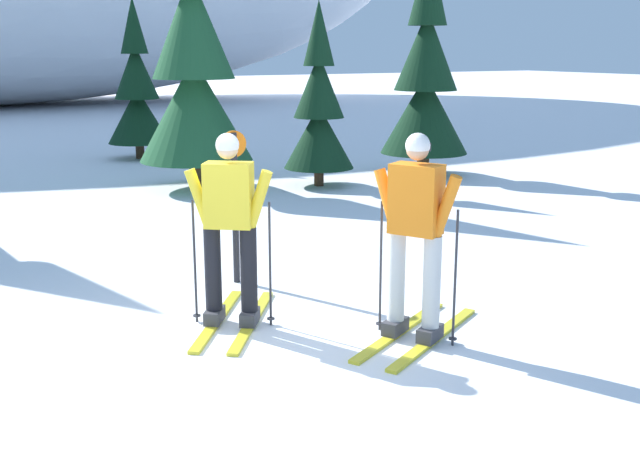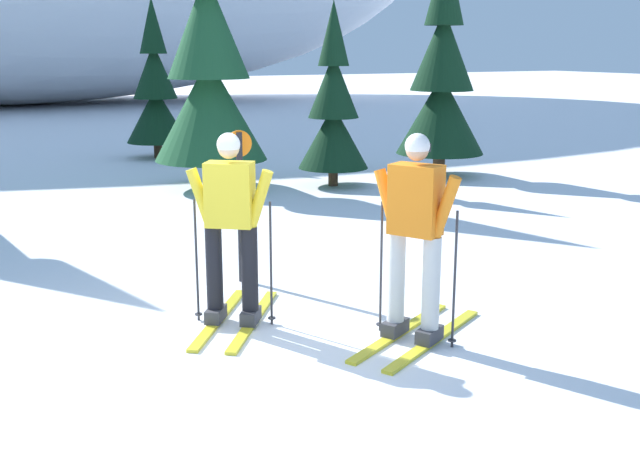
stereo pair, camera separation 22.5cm
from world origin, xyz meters
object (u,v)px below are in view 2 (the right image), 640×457
(skier_orange_jacket, at_px, (415,235))
(trail_marker_post, at_px, (240,198))
(pine_tree_far_right, at_px, (442,81))
(pine_tree_center_right, at_px, (155,92))
(pine_tree_right, at_px, (333,110))
(pine_tree_center, at_px, (208,66))
(skier_yellow_jacket, at_px, (231,226))

(skier_orange_jacket, bearing_deg, trail_marker_post, 106.82)
(pine_tree_far_right, bearing_deg, skier_orange_jacket, -126.61)
(skier_orange_jacket, height_order, pine_tree_center_right, pine_tree_center_right)
(skier_orange_jacket, distance_m, pine_tree_right, 7.69)
(trail_marker_post, bearing_deg, pine_tree_far_right, 39.05)
(pine_tree_far_right, bearing_deg, pine_tree_center, 171.41)
(skier_orange_jacket, xyz_separation_m, skier_yellow_jacket, (-1.24, 1.07, -0.02))
(skier_orange_jacket, distance_m, pine_tree_far_right, 8.98)
(pine_tree_center, relative_size, pine_tree_right, 1.56)
(pine_tree_right, height_order, trail_marker_post, pine_tree_right)
(pine_tree_right, xyz_separation_m, trail_marker_post, (-3.62, -4.81, -0.46))
(pine_tree_right, bearing_deg, skier_orange_jacket, -112.44)
(skier_yellow_jacket, height_order, pine_tree_far_right, pine_tree_far_right)
(trail_marker_post, bearing_deg, skier_yellow_jacket, -114.35)
(skier_yellow_jacket, height_order, pine_tree_center, pine_tree_center)
(skier_orange_jacket, height_order, trail_marker_post, skier_orange_jacket)
(skier_orange_jacket, height_order, skier_yellow_jacket, skier_orange_jacket)
(skier_orange_jacket, bearing_deg, pine_tree_center_right, 85.13)
(skier_orange_jacket, relative_size, pine_tree_center_right, 0.50)
(pine_tree_center_right, height_order, pine_tree_right, pine_tree_center_right)
(skier_orange_jacket, height_order, pine_tree_far_right, pine_tree_far_right)
(pine_tree_center_right, bearing_deg, pine_tree_far_right, -49.39)
(pine_tree_far_right, height_order, trail_marker_post, pine_tree_far_right)
(skier_yellow_jacket, bearing_deg, pine_tree_far_right, 42.87)
(pine_tree_center, distance_m, trail_marker_post, 5.90)
(pine_tree_center_right, distance_m, trail_marker_post, 10.05)
(pine_tree_far_right, xyz_separation_m, trail_marker_post, (-6.02, -4.88, -0.92))
(pine_tree_center, bearing_deg, pine_tree_center_right, 87.71)
(skier_orange_jacket, relative_size, skier_yellow_jacket, 1.02)
(skier_orange_jacket, distance_m, skier_yellow_jacket, 1.64)
(skier_orange_jacket, relative_size, pine_tree_right, 0.54)
(pine_tree_center_right, relative_size, trail_marker_post, 2.19)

